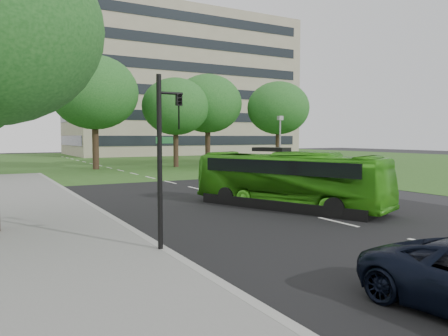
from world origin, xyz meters
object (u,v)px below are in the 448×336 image
tree_park_e (278,108)px  camera_pole (280,137)px  tree_park_c (176,107)px  tree_park_d (208,104)px  bus (288,180)px  tree_park_b (94,93)px  traffic_light (165,150)px  sedan (267,172)px  office_building (181,86)px

tree_park_e → camera_pole: size_ratio=1.95×
tree_park_c → tree_park_d: tree_park_d is taller
tree_park_e → bus: bearing=-125.5°
tree_park_b → traffic_light: tree_park_b is taller
sedan → camera_pole: camera_pole is taller
tree_park_b → tree_park_e: bearing=-5.9°
tree_park_c → camera_pole: tree_park_c is taller
office_building → tree_park_d: 34.94m
camera_pole → tree_park_e: bearing=61.8°
traffic_light → camera_pole: size_ratio=0.99×
bus → sedan: bearing=38.6°
tree_park_d → tree_park_e: 8.06m
sedan → office_building: bearing=-41.7°
office_building → tree_park_c: 37.79m
bus → tree_park_d: bearing=47.7°
tree_park_d → sedan: size_ratio=2.12×
tree_park_e → sedan: size_ratio=1.98×
tree_park_b → bus: size_ratio=1.22×
office_building → traffic_light: office_building is taller
tree_park_e → sedan: bearing=-128.3°
camera_pole → office_building: bearing=83.2°
sedan → tree_park_c: bearing=-27.6°
tree_park_c → bus: bearing=-102.7°
tree_park_c → camera_pole: 13.92m
tree_park_d → tree_park_c: bearing=-163.7°
office_building → camera_pole: size_ratio=8.34×
tree_park_b → tree_park_d: tree_park_b is taller
office_building → bus: size_ratio=4.52×
bus → camera_pole: size_ratio=1.84×
tree_park_e → traffic_light: bearing=-130.7°
traffic_light → tree_park_e: bearing=46.1°
tree_park_e → bus: (-17.92, -25.12, -5.12)m
office_building → camera_pole: 49.36m
tree_park_e → sedan: 21.90m
bus → sedan: 9.77m
tree_park_d → traffic_light: size_ratio=2.11×
tree_park_e → traffic_light: tree_park_e is taller
tree_park_b → tree_park_c: bearing=-4.3°
tree_park_c → camera_pole: (3.57, -13.09, -3.11)m
tree_park_b → sedan: bearing=-69.9°
tree_park_d → camera_pole: tree_park_d is taller
tree_park_c → bus: 27.70m
tree_park_c → tree_park_d: bearing=16.3°
tree_park_b → camera_pole: 18.44m
tree_park_b → tree_park_c: tree_park_b is taller
tree_park_d → bus: size_ratio=1.12×
tree_park_b → traffic_light: bearing=-99.8°
sedan → camera_pole: (4.77, 5.00, 2.32)m
tree_park_b → tree_park_d: (12.39, 0.67, -0.55)m
tree_park_b → traffic_light: (-5.44, -31.58, -4.52)m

